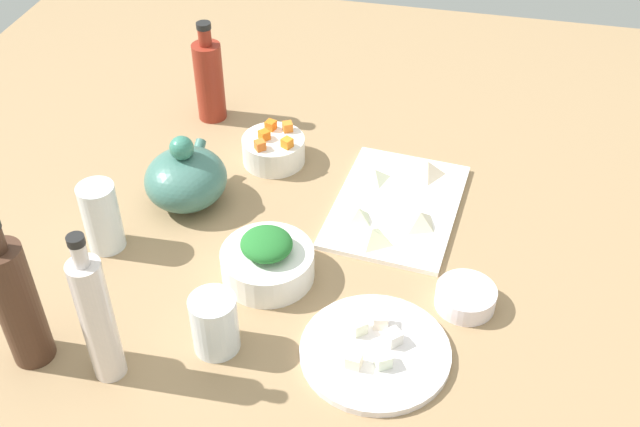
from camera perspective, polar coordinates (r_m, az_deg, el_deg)
tabletop at (r=134.10cm, az=-0.00°, el=-2.13°), size 190.00×190.00×3.00cm
cutting_board at (r=139.23cm, az=5.71°, el=0.57°), size 32.52×24.39×1.00cm
plate_tofu at (r=114.47cm, az=4.13°, el=-10.23°), size 22.29×22.29×1.20cm
bowl_greens at (r=124.29cm, az=-3.92°, el=-3.78°), size 15.15×15.15×5.26cm
bowl_carrots at (r=149.21cm, az=-3.48°, el=4.76°), size 12.14×12.14×5.18cm
bowl_small_side at (r=122.20cm, az=10.79°, el=-6.15°), size 9.47×9.47×3.35cm
teapot at (r=139.37cm, az=-9.96°, el=2.64°), size 16.97×14.72×13.94cm
bottle_0 at (r=160.61cm, az=-8.25°, el=9.87°), size 5.87×5.87×21.45cm
bottle_1 at (r=114.39cm, az=-21.65°, el=-6.16°), size 5.99×5.99×25.80cm
bottle_2 at (r=108.54cm, az=-16.27°, el=-7.49°), size 4.62×4.62×25.86cm
drinking_glass_0 at (r=113.17cm, az=-7.86°, el=-8.12°), size 6.96×6.96×9.62cm
drinking_glass_1 at (r=132.22cm, az=-15.96°, el=-0.26°), size 6.24×6.24×12.58cm
carrot_cube_0 at (r=147.30cm, az=-4.17°, el=5.85°), size 2.54×2.54×1.80cm
carrot_cube_1 at (r=150.05cm, az=-3.69°, el=6.58°), size 2.28×2.28×1.80cm
carrot_cube_2 at (r=144.88cm, az=-2.47°, el=5.28°), size 2.44×2.44×1.80cm
carrot_cube_3 at (r=149.45cm, az=-2.43°, el=6.48°), size 2.43×2.43×1.80cm
carrot_cube_4 at (r=144.53cm, az=-4.49°, el=5.09°), size 2.54×2.54×1.80cm
chopped_greens_mound at (r=121.31cm, az=-4.01°, el=-2.28°), size 11.93×11.92×3.50cm
tofu_cube_0 at (r=115.29cm, az=2.86°, el=-8.39°), size 3.10×3.10×2.20cm
tofu_cube_1 at (r=114.24cm, az=5.46°, el=-9.16°), size 3.11×3.11×2.20cm
tofu_cube_2 at (r=111.09cm, az=2.55°, el=-10.86°), size 2.45×2.45×2.20cm
tofu_cube_3 at (r=111.41cm, az=4.71°, el=-10.79°), size 3.01×3.01×2.20cm
tofu_cube_4 at (r=116.32cm, az=4.56°, el=-7.93°), size 2.47×2.47×2.20cm
dumpling_0 at (r=134.04cm, az=2.88°, el=-0.04°), size 5.40×5.47×2.69cm
dumpling_1 at (r=130.10cm, az=3.90°, el=-1.58°), size 5.77×6.29×2.59cm
dumpling_2 at (r=143.99cm, az=4.10°, el=2.97°), size 6.30×6.15×2.03cm
dumpling_3 at (r=133.82cm, az=7.46°, el=-0.39°), size 6.49×6.25×2.96cm
dumpling_4 at (r=146.07cm, az=8.01°, el=3.43°), size 6.51×6.05×2.76cm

